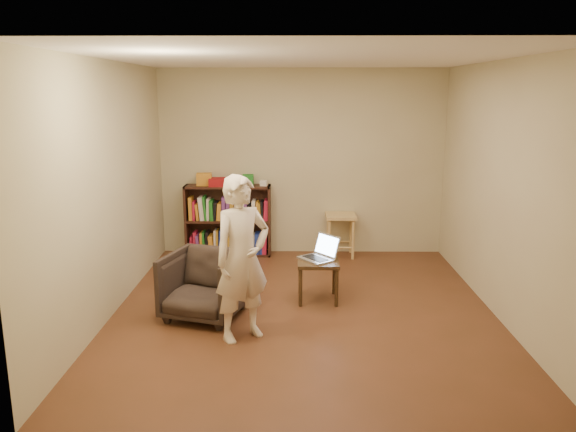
{
  "coord_description": "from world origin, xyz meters",
  "views": [
    {
      "loc": [
        -0.09,
        -5.63,
        2.29
      ],
      "look_at": [
        -0.17,
        0.35,
        0.95
      ],
      "focal_mm": 35.0,
      "sensor_mm": 36.0,
      "label": 1
    }
  ],
  "objects_px": {
    "bookshelf": "(228,224)",
    "armchair": "(204,285)",
    "side_table": "(318,267)",
    "laptop": "(320,254)",
    "person": "(242,259)",
    "stool": "(341,222)"
  },
  "relations": [
    {
      "from": "laptop",
      "to": "bookshelf",
      "type": "bearing_deg",
      "value": 176.69
    },
    {
      "from": "bookshelf",
      "to": "side_table",
      "type": "bearing_deg",
      "value": -56.15
    },
    {
      "from": "person",
      "to": "laptop",
      "type": "bearing_deg",
      "value": 17.9
    },
    {
      "from": "stool",
      "to": "person",
      "type": "xyz_separation_m",
      "value": [
        -1.12,
        -2.71,
        0.29
      ]
    },
    {
      "from": "person",
      "to": "side_table",
      "type": "bearing_deg",
      "value": 17.0
    },
    {
      "from": "side_table",
      "to": "bookshelf",
      "type": "bearing_deg",
      "value": 123.85
    },
    {
      "from": "bookshelf",
      "to": "laptop",
      "type": "distance_m",
      "value": 2.12
    },
    {
      "from": "stool",
      "to": "side_table",
      "type": "bearing_deg",
      "value": -102.49
    },
    {
      "from": "person",
      "to": "stool",
      "type": "bearing_deg",
      "value": 31.48
    },
    {
      "from": "armchair",
      "to": "laptop",
      "type": "xyz_separation_m",
      "value": [
        1.21,
        0.56,
        0.18
      ]
    },
    {
      "from": "side_table",
      "to": "person",
      "type": "height_order",
      "value": "person"
    },
    {
      "from": "side_table",
      "to": "laptop",
      "type": "distance_m",
      "value": 0.15
    },
    {
      "from": "laptop",
      "to": "side_table",
      "type": "bearing_deg",
      "value": -58.12
    },
    {
      "from": "laptop",
      "to": "person",
      "type": "bearing_deg",
      "value": -74.73
    },
    {
      "from": "bookshelf",
      "to": "laptop",
      "type": "xyz_separation_m",
      "value": [
        1.23,
        -1.73,
        0.08
      ]
    },
    {
      "from": "stool",
      "to": "armchair",
      "type": "relative_size",
      "value": 0.8
    },
    {
      "from": "side_table",
      "to": "person",
      "type": "bearing_deg",
      "value": -127.0
    },
    {
      "from": "laptop",
      "to": "person",
      "type": "xyz_separation_m",
      "value": [
        -0.76,
        -1.05,
        0.26
      ]
    },
    {
      "from": "bookshelf",
      "to": "armchair",
      "type": "height_order",
      "value": "bookshelf"
    },
    {
      "from": "stool",
      "to": "armchair",
      "type": "bearing_deg",
      "value": -125.28
    },
    {
      "from": "bookshelf",
      "to": "person",
      "type": "bearing_deg",
      "value": -80.58
    },
    {
      "from": "bookshelf",
      "to": "side_table",
      "type": "xyz_separation_m",
      "value": [
        1.2,
        -1.79,
        -0.06
      ]
    }
  ]
}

